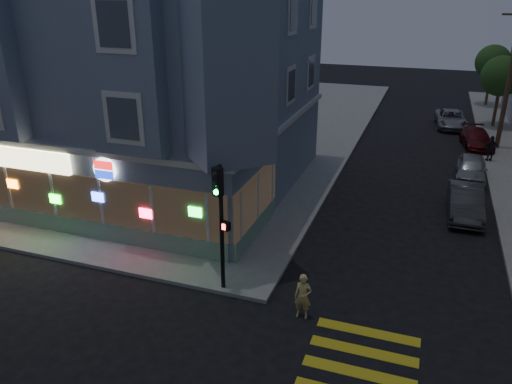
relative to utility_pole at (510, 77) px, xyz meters
The scene contains 13 objects.
ground 27.26m from the utility_pole, 116.57° to the right, with size 120.00×120.00×0.00m, color black.
sidewalk_nw 25.95m from the utility_pole, behind, with size 33.00×42.00×0.15m, color gray.
corner_building 22.24m from the utility_pole, 144.13° to the right, with size 14.60×14.60×11.40m.
utility_pole is the anchor object (origin of this frame).
street_tree_near 6.06m from the utility_pole, 88.09° to the left, with size 3.00×3.00×5.30m.
street_tree_far 14.03m from the utility_pole, 89.18° to the left, with size 3.00×3.00×5.30m.
running_child 23.87m from the utility_pole, 109.02° to the right, with size 0.57×0.37×1.57m, color #DEC871.
pedestrian_b 5.11m from the utility_pole, 102.11° to the right, with size 0.92×0.38×1.56m, color black.
parked_car_a 8.20m from the utility_pole, 105.81° to the right, with size 1.59×3.96×1.35m, color #9C9FA3.
parked_car_b 12.92m from the utility_pole, 101.33° to the right, with size 1.49×4.27×1.41m, color #3D4042.
parked_car_c 4.38m from the utility_pole, behind, with size 1.73×4.26×1.24m, color #591419.
parked_car_d 7.13m from the utility_pole, 120.08° to the left, with size 2.15×4.66×1.29m, color #8F9398.
traffic_signal 24.35m from the utility_pole, 116.13° to the right, with size 0.59×0.52×4.62m.
Camera 1 is at (7.45, -11.66, 10.09)m, focal length 35.00 mm.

